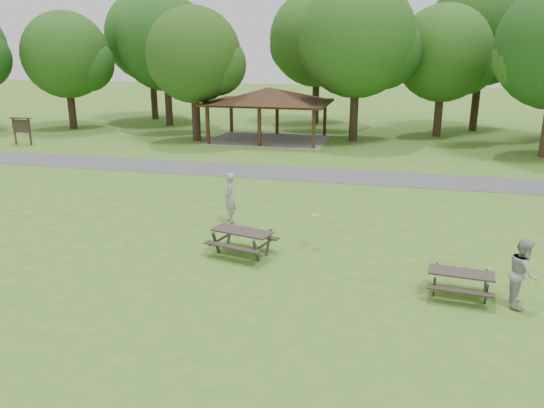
% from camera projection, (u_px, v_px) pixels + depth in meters
% --- Properties ---
extents(ground, '(160.00, 160.00, 0.00)m').
position_uv_depth(ground, '(207.00, 283.00, 15.44)').
color(ground, '#427020').
rests_on(ground, ground).
extents(asphalt_path, '(120.00, 3.20, 0.02)m').
position_uv_depth(asphalt_path, '(297.00, 174.00, 28.48)').
color(asphalt_path, '#4A4A4D').
rests_on(asphalt_path, ground).
extents(pavilion, '(8.60, 7.01, 3.76)m').
position_uv_depth(pavilion, '(269.00, 97.00, 37.80)').
color(pavilion, '#341E13').
rests_on(pavilion, ground).
extents(notice_board, '(1.60, 0.30, 1.88)m').
position_uv_depth(notice_board, '(21.00, 126.00, 36.27)').
color(notice_board, '#3D2816').
rests_on(notice_board, ground).
extents(tree_row_b, '(7.14, 6.80, 9.28)m').
position_uv_depth(tree_row_b, '(67.00, 58.00, 42.22)').
color(tree_row_b, black).
rests_on(tree_row_b, ground).
extents(tree_row_c, '(8.19, 7.80, 10.67)m').
position_uv_depth(tree_row_c, '(167.00, 46.00, 43.67)').
color(tree_row_c, black).
rests_on(tree_row_c, ground).
extents(tree_row_d, '(6.93, 6.60, 9.27)m').
position_uv_depth(tree_row_d, '(195.00, 58.00, 36.74)').
color(tree_row_d, black).
rests_on(tree_row_d, ground).
extents(tree_row_e, '(8.40, 8.00, 11.02)m').
position_uv_depth(tree_row_e, '(358.00, 43.00, 36.33)').
color(tree_row_e, black).
rests_on(tree_row_e, ground).
extents(tree_row_f, '(7.35, 7.00, 9.55)m').
position_uv_depth(tree_row_f, '(445.00, 56.00, 38.53)').
color(tree_row_f, '#321E16').
rests_on(tree_row_f, ground).
extents(tree_deep_a, '(8.40, 8.00, 11.38)m').
position_uv_depth(tree_deep_a, '(152.00, 39.00, 47.43)').
color(tree_deep_a, '#301E15').
rests_on(tree_deep_a, ground).
extents(tree_deep_b, '(8.40, 8.00, 11.13)m').
position_uv_depth(tree_deep_b, '(318.00, 42.00, 44.64)').
color(tree_deep_b, black).
rests_on(tree_deep_b, ground).
extents(tree_deep_c, '(8.82, 8.40, 11.90)m').
position_uv_depth(tree_deep_c, '(484.00, 34.00, 40.66)').
color(tree_deep_c, black).
rests_on(tree_deep_c, ground).
extents(picnic_table_middle, '(2.31, 2.03, 0.86)m').
position_uv_depth(picnic_table_middle, '(242.00, 236.00, 17.38)').
color(picnic_table_middle, '#322824').
rests_on(picnic_table_middle, ground).
extents(picnic_table_far, '(1.86, 1.55, 0.75)m').
position_uv_depth(picnic_table_far, '(461.00, 278.00, 14.47)').
color(picnic_table_far, '#322A24').
rests_on(picnic_table_far, ground).
extents(frisbee_in_flight, '(0.33, 0.33, 0.02)m').
position_uv_depth(frisbee_in_flight, '(315.00, 215.00, 17.91)').
color(frisbee_in_flight, gold).
rests_on(frisbee_in_flight, ground).
extents(frisbee_thrower, '(0.71, 0.84, 1.97)m').
position_uv_depth(frisbee_thrower, '(229.00, 198.00, 20.44)').
color(frisbee_thrower, '#9C9B9E').
rests_on(frisbee_thrower, ground).
extents(frisbee_catcher, '(0.80, 0.98, 1.87)m').
position_uv_depth(frisbee_catcher, '(523.00, 273.00, 13.87)').
color(frisbee_catcher, '#A1A1A3').
rests_on(frisbee_catcher, ground).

